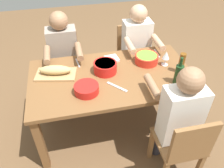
% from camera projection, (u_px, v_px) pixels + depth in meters
% --- Properties ---
extents(ground_plane, '(8.00, 8.00, 0.00)m').
position_uv_depth(ground_plane, '(112.00, 124.00, 2.80)').
color(ground_plane, brown).
extents(dining_table, '(1.66, 0.92, 0.74)m').
position_uv_depth(dining_table, '(112.00, 82.00, 2.39)').
color(dining_table, brown).
rests_on(dining_table, ground_plane).
extents(chair_near_left, '(0.40, 0.40, 0.85)m').
position_uv_depth(chair_near_left, '(132.00, 53.00, 3.16)').
color(chair_near_left, olive).
rests_on(chair_near_left, ground_plane).
extents(diner_near_left, '(0.41, 0.53, 1.20)m').
position_uv_depth(diner_near_left, '(137.00, 45.00, 2.89)').
color(diner_near_left, '#2D2D38').
rests_on(diner_near_left, ground_plane).
extents(chair_near_right, '(0.40, 0.40, 0.85)m').
position_uv_depth(chair_near_right, '(65.00, 61.00, 3.01)').
color(chair_near_right, olive).
rests_on(chair_near_right, ground_plane).
extents(diner_near_right, '(0.41, 0.53, 1.20)m').
position_uv_depth(diner_near_right, '(64.00, 54.00, 2.73)').
color(diner_near_right, '#2D2D38').
rests_on(diner_near_right, ground_plane).
extents(chair_far_left, '(0.40, 0.40, 0.85)m').
position_uv_depth(chair_far_left, '(183.00, 146.00, 1.98)').
color(chair_far_left, olive).
rests_on(chair_far_left, ground_plane).
extents(diner_far_left, '(0.41, 0.53, 1.20)m').
position_uv_depth(diner_far_left, '(178.00, 113.00, 1.99)').
color(diner_far_left, '#2D2D38').
rests_on(diner_far_left, ground_plane).
extents(serving_bowl_salad, '(0.25, 0.25, 0.09)m').
position_uv_depth(serving_bowl_salad, '(147.00, 58.00, 2.49)').
color(serving_bowl_salad, red).
rests_on(serving_bowl_salad, dining_table).
extents(serving_bowl_greens, '(0.24, 0.24, 0.11)m').
position_uv_depth(serving_bowl_greens, '(105.00, 67.00, 2.35)').
color(serving_bowl_greens, red).
rests_on(serving_bowl_greens, dining_table).
extents(serving_bowl_fruit, '(0.23, 0.23, 0.08)m').
position_uv_depth(serving_bowl_fruit, '(86.00, 88.00, 2.11)').
color(serving_bowl_fruit, red).
rests_on(serving_bowl_fruit, dining_table).
extents(cutting_board, '(0.44, 0.30, 0.02)m').
position_uv_depth(cutting_board, '(56.00, 74.00, 2.33)').
color(cutting_board, tan).
rests_on(cutting_board, dining_table).
extents(bread_loaf, '(0.34, 0.17, 0.09)m').
position_uv_depth(bread_loaf, '(55.00, 70.00, 2.30)').
color(bread_loaf, tan).
rests_on(bread_loaf, cutting_board).
extents(wine_bottle, '(0.08, 0.08, 0.29)m').
position_uv_depth(wine_bottle, '(179.00, 74.00, 2.17)').
color(wine_bottle, '#193819').
rests_on(wine_bottle, dining_table).
extents(beer_bottle, '(0.06, 0.06, 0.22)m').
position_uv_depth(beer_bottle, '(181.00, 63.00, 2.31)').
color(beer_bottle, brown).
rests_on(beer_bottle, dining_table).
extents(wine_glass, '(0.08, 0.08, 0.17)m').
position_uv_depth(wine_glass, '(166.00, 56.00, 2.41)').
color(wine_glass, silver).
rests_on(wine_glass, dining_table).
extents(fork_near_left, '(0.02, 0.17, 0.01)m').
position_uv_depth(fork_near_left, '(157.00, 53.00, 2.66)').
color(fork_near_left, silver).
rests_on(fork_near_left, dining_table).
extents(fork_near_right, '(0.04, 0.17, 0.01)m').
position_uv_depth(fork_near_right, '(78.00, 63.00, 2.50)').
color(fork_near_right, silver).
rests_on(fork_near_right, dining_table).
extents(fork_far_left, '(0.04, 0.17, 0.01)m').
position_uv_depth(fork_far_left, '(152.00, 90.00, 2.16)').
color(fork_far_left, silver).
rests_on(fork_far_left, dining_table).
extents(carving_knife, '(0.17, 0.19, 0.01)m').
position_uv_depth(carving_knife, '(117.00, 87.00, 2.19)').
color(carving_knife, silver).
rests_on(carving_knife, dining_table).
extents(napkin_stack, '(0.16, 0.16, 0.02)m').
position_uv_depth(napkin_stack, '(112.00, 59.00, 2.55)').
color(napkin_stack, white).
rests_on(napkin_stack, dining_table).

